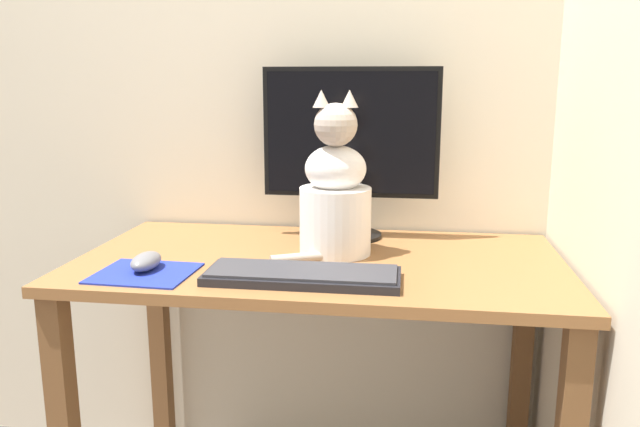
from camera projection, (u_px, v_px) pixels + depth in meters
name	position (u px, v px, depth m)	size (l,w,h in m)	color
wall_back	(338.00, 39.00, 1.69)	(7.00, 0.04, 2.50)	beige
wall_side_right	(607.00, 26.00, 1.29)	(0.04, 7.00, 2.50)	beige
desk	(320.00, 304.00, 1.50)	(1.14, 0.61, 0.73)	brown
monitor	(351.00, 144.00, 1.62)	(0.46, 0.17, 0.45)	black
keyboard	(302.00, 275.00, 1.31)	(0.41, 0.15, 0.02)	black
mousepad_left	(145.00, 273.00, 1.35)	(0.21, 0.19, 0.00)	#1E2D9E
computer_mouse_left	(146.00, 261.00, 1.37)	(0.06, 0.10, 0.04)	slate
cat	(335.00, 195.00, 1.48)	(0.23, 0.23, 0.39)	white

